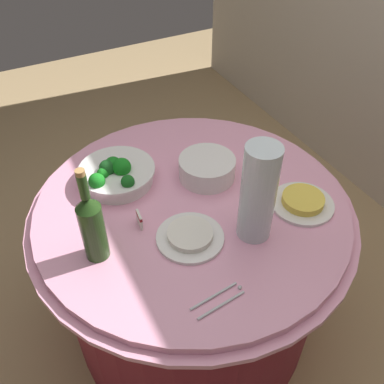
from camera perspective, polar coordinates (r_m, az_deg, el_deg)
ground_plane at (r=2.09m, az=0.00°, el=-16.32°), size 6.00×6.00×0.00m
buffet_table at (r=1.78m, az=0.00°, el=-9.97°), size 1.16×1.16×0.74m
broccoli_bowl at (r=1.58m, az=-10.04°, el=2.44°), size 0.28×0.28×0.11m
plate_stack at (r=1.59m, az=2.01°, el=3.21°), size 0.21×0.21×0.08m
wine_bottle at (r=1.28m, az=-13.17°, el=-4.35°), size 0.07×0.07×0.34m
decorative_fruit_vase at (r=1.32m, az=8.71°, el=-0.88°), size 0.11×0.11×0.34m
serving_tongs at (r=1.25m, az=3.69°, el=-14.07°), size 0.06×0.17×0.01m
food_plate_rice at (r=1.38m, az=-0.26°, el=-5.87°), size 0.22×0.22×0.03m
food_plate_fried_egg at (r=1.54m, az=14.50°, el=-1.26°), size 0.22×0.22×0.04m
label_placard_front at (r=1.42m, az=-7.02°, el=-3.58°), size 0.05×0.01×0.05m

